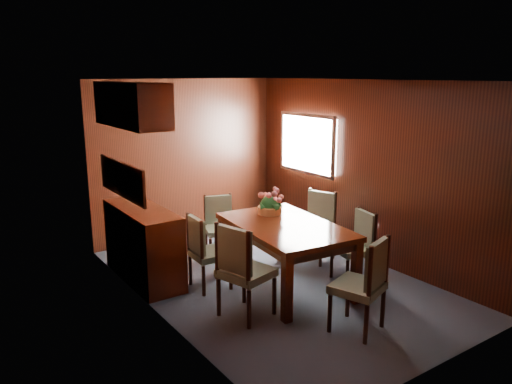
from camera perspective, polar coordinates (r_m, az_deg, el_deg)
ground at (r=6.18m, az=2.06°, el=-10.20°), size 4.50×4.50×0.00m
room_shell at (r=5.93m, az=-0.54°, el=5.23°), size 3.06×4.52×2.41m
sideboard at (r=6.27m, az=-12.76°, el=-5.78°), size 0.48×1.40×0.90m
dining_table at (r=5.84m, az=3.36°, el=-4.69°), size 1.19×1.74×0.77m
chair_left_near at (r=5.12m, az=-1.69°, el=-8.47°), size 0.57×0.59×1.02m
chair_left_far at (r=5.85m, az=-5.91°, el=-6.40°), size 0.43×0.45×0.90m
chair_right_near at (r=6.18m, az=11.52°, el=-5.63°), size 0.48×0.50×0.88m
chair_right_far at (r=6.81m, az=7.06°, el=-3.37°), size 0.55×0.56×0.94m
chair_head at (r=4.97m, az=12.37°, el=-9.85°), size 0.58×0.57×0.97m
chair_foot at (r=6.85m, az=-4.15°, el=-3.56°), size 0.51×0.50×0.86m
flower_centerpiece at (r=6.19m, az=1.57°, el=-1.10°), size 0.32×0.32×0.32m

